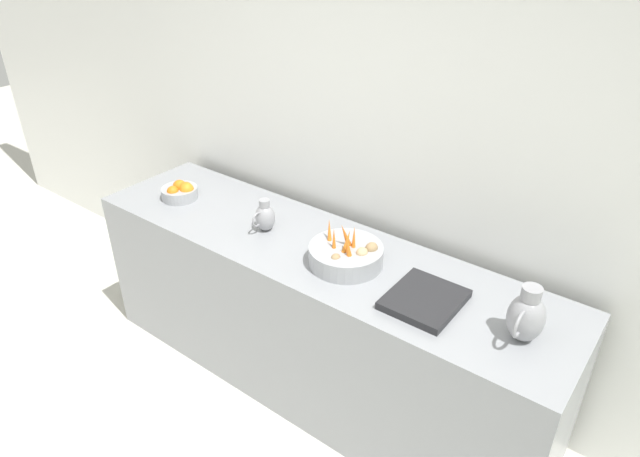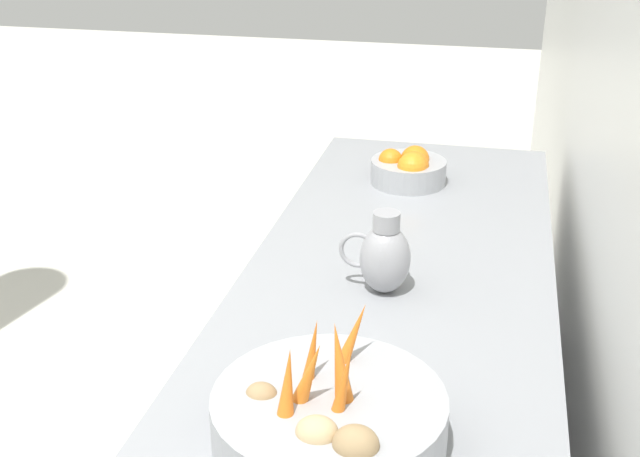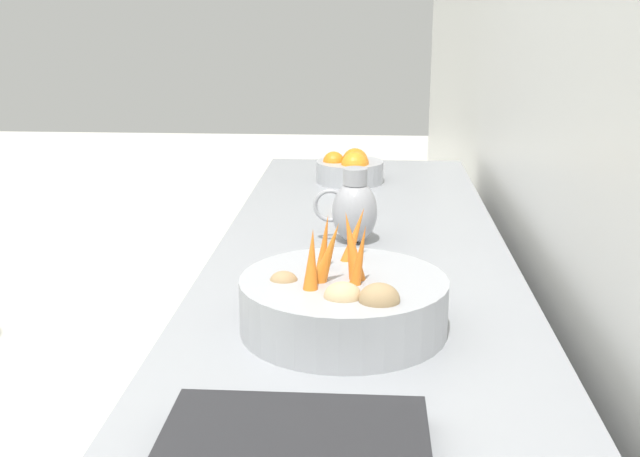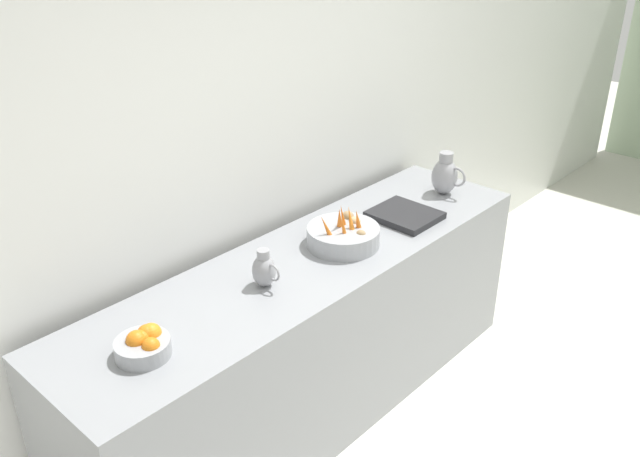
{
  "view_description": "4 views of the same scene",
  "coord_description": "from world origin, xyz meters",
  "px_view_note": "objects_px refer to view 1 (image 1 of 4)",
  "views": [
    {
      "loc": [
        0.43,
        1.26,
        2.46
      ],
      "look_at": [
        -1.46,
        -0.18,
        1.07
      ],
      "focal_mm": 31.54,
      "sensor_mm": 36.0,
      "label": 1
    },
    {
      "loc": [
        -1.68,
        0.99,
        1.76
      ],
      "look_at": [
        -1.36,
        -0.46,
        1.1
      ],
      "focal_mm": 46.1,
      "sensor_mm": 36.0,
      "label": 2
    },
    {
      "loc": [
        -1.51,
        1.26,
        1.48
      ],
      "look_at": [
        -1.42,
        -0.12,
        1.08
      ],
      "focal_mm": 44.37,
      "sensor_mm": 36.0,
      "label": 3
    },
    {
      "loc": [
        0.44,
        -2.29,
        2.51
      ],
      "look_at": [
        -1.45,
        -0.22,
        1.09
      ],
      "focal_mm": 37.56,
      "sensor_mm": 36.0,
      "label": 4
    }
  ],
  "objects_px": {
    "orange_bowl": "(181,191)",
    "vegetable_colander": "(346,255)",
    "metal_pitcher_short": "(265,217)",
    "metal_pitcher_tall": "(526,316)"
  },
  "relations": [
    {
      "from": "orange_bowl",
      "to": "vegetable_colander",
      "type": "bearing_deg",
      "value": 90.96
    },
    {
      "from": "metal_pitcher_short",
      "to": "orange_bowl",
      "type": "bearing_deg",
      "value": -87.77
    },
    {
      "from": "vegetable_colander",
      "to": "metal_pitcher_tall",
      "type": "height_order",
      "value": "metal_pitcher_tall"
    },
    {
      "from": "vegetable_colander",
      "to": "metal_pitcher_short",
      "type": "height_order",
      "value": "vegetable_colander"
    },
    {
      "from": "vegetable_colander",
      "to": "metal_pitcher_tall",
      "type": "relative_size",
      "value": 1.44
    },
    {
      "from": "orange_bowl",
      "to": "metal_pitcher_tall",
      "type": "height_order",
      "value": "metal_pitcher_tall"
    },
    {
      "from": "vegetable_colander",
      "to": "metal_pitcher_tall",
      "type": "bearing_deg",
      "value": 88.88
    },
    {
      "from": "orange_bowl",
      "to": "metal_pitcher_tall",
      "type": "xyz_separation_m",
      "value": [
        -0.0,
        2.07,
        0.07
      ]
    },
    {
      "from": "metal_pitcher_short",
      "to": "vegetable_colander",
      "type": "bearing_deg",
      "value": 89.42
    },
    {
      "from": "metal_pitcher_tall",
      "to": "orange_bowl",
      "type": "bearing_deg",
      "value": -89.92
    }
  ]
}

